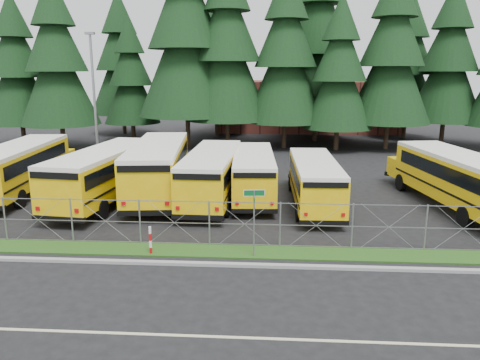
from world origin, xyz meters
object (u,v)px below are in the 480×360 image
object	(u,v)px
bus_east	(453,180)
bus_5	(253,175)
bus_0	(23,169)
light_standard	(94,94)
bus_4	(213,176)
bus_3	(159,169)
street_sign	(254,209)
striped_bollard	(150,241)
bus_6	(314,183)
bus_2	(108,175)

from	to	relation	value
bus_east	bus_5	bearing A→B (deg)	162.72
bus_0	light_standard	distance (m)	10.03
bus_4	bus_east	bearing A→B (deg)	-1.15
bus_3	street_sign	world-z (taller)	bus_3
striped_bollard	light_standard	size ratio (longest dim) A/B	0.12
bus_4	bus_6	size ratio (longest dim) A/B	1.10
bus_5	street_sign	xyz separation A→B (m)	(0.37, -9.33, 0.71)
bus_3	bus_4	bearing A→B (deg)	-20.88
bus_3	bus_4	distance (m)	3.42
bus_4	bus_5	distance (m)	2.49
bus_6	bus_5	bearing A→B (deg)	152.56
bus_4	striped_bollard	distance (m)	8.56
bus_5	light_standard	world-z (taller)	light_standard
bus_6	bus_east	world-z (taller)	bus_east
bus_3	striped_bollard	bearing A→B (deg)	-85.37
bus_5	street_sign	world-z (taller)	street_sign
bus_4	bus_5	size ratio (longest dim) A/B	1.08
bus_4	striped_bollard	size ratio (longest dim) A/B	9.12
bus_2	bus_east	bearing A→B (deg)	6.44
bus_3	light_standard	xyz separation A→B (m)	(-7.13, 9.13, 3.91)
striped_bollard	light_standard	xyz separation A→B (m)	(-8.90, 18.37, 4.90)
bus_3	bus_6	size ratio (longest dim) A/B	1.22
bus_2	striped_bollard	size ratio (longest dim) A/B	9.61
bus_3	bus_6	world-z (taller)	bus_3
bus_5	striped_bollard	distance (m)	10.10
bus_4	bus_0	bearing A→B (deg)	177.02
bus_6	bus_3	bearing A→B (deg)	168.69
street_sign	bus_3	bearing A→B (deg)	122.84
bus_4	light_standard	world-z (taller)	light_standard
bus_5	light_standard	distance (m)	16.18
bus_3	bus_5	size ratio (longest dim) A/B	1.20
bus_0	bus_east	size ratio (longest dim) A/B	1.00
bus_4	bus_5	xyz separation A→B (m)	(2.30, 0.94, -0.11)
bus_0	bus_3	size ratio (longest dim) A/B	0.94
bus_6	street_sign	xyz separation A→B (m)	(-3.03, -7.65, 0.73)
bus_3	bus_6	distance (m)	9.16
bus_3	bus_5	xyz separation A→B (m)	(5.60, 0.07, -0.27)
bus_3	bus_east	distance (m)	16.61
bus_5	bus_east	world-z (taller)	bus_east
bus_3	striped_bollard	size ratio (longest dim) A/B	10.12
bus_3	bus_5	bearing A→B (deg)	-5.46
bus_east	striped_bollard	size ratio (longest dim) A/B	9.58
bus_3	bus_east	bearing A→B (deg)	-11.18
bus_0	light_standard	xyz separation A→B (m)	(1.31, 9.10, 4.00)
bus_5	bus_0	bearing A→B (deg)	177.31
bus_5	bus_east	xyz separation A→B (m)	(10.95, -1.51, 0.18)
bus_east	street_sign	distance (m)	13.16
bus_5	striped_bollard	size ratio (longest dim) A/B	8.43
street_sign	bus_0	bearing A→B (deg)	147.22
bus_2	street_sign	distance (m)	11.69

